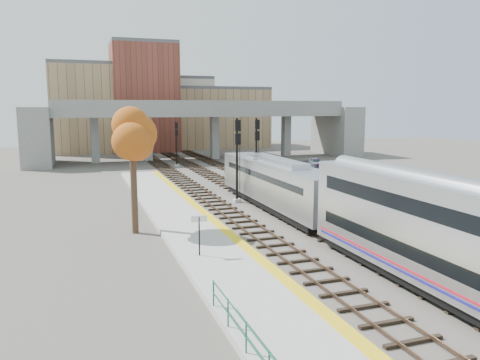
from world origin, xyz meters
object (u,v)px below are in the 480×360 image
object	(u,v)px
signal_mast_far	(176,145)
car_c	(316,162)
signal_mast_mid	(257,154)
car_b	(286,164)
locomotive	(276,183)
car_a	(290,167)
signal_mast_near	(237,160)
tree	(132,137)

from	to	relation	value
signal_mast_far	car_c	size ratio (longest dim) A/B	1.69
signal_mast_mid	car_b	world-z (taller)	signal_mast_mid
locomotive	car_a	bearing A→B (deg)	61.86
signal_mast_mid	signal_mast_far	xyz separation A→B (m)	(-4.10, 21.35, -0.67)
car_a	signal_mast_far	bearing A→B (deg)	123.00
signal_mast_near	car_c	bearing A→B (deg)	47.36
locomotive	car_c	distance (m)	29.70
signal_mast_far	car_c	bearing A→B (deg)	-19.15
tree	car_a	bearing A→B (deg)	46.34
signal_mast_near	car_c	xyz separation A→B (m)	(18.97, 20.60, -3.25)
signal_mast_mid	car_a	size ratio (longest dim) A/B	1.99
car_a	tree	bearing A→B (deg)	-150.64
car_b	locomotive	bearing A→B (deg)	-149.56
signal_mast_far	car_a	distance (m)	16.99
signal_mast_mid	car_c	distance (m)	21.19
tree	car_b	world-z (taller)	tree
signal_mast_near	tree	bearing A→B (deg)	-142.86
signal_mast_mid	car_b	size ratio (longest dim) A/B	1.93
car_b	signal_mast_mid	bearing A→B (deg)	-158.42
signal_mast_near	signal_mast_mid	bearing A→B (deg)	54.92
signal_mast_far	car_b	size ratio (longest dim) A/B	1.67
signal_mast_far	car_a	world-z (taller)	signal_mast_far
tree	car_b	bearing A→B (deg)	48.61
signal_mast_mid	car_c	world-z (taller)	signal_mast_mid
signal_mast_far	signal_mast_near	bearing A→B (deg)	-90.00
signal_mast_mid	tree	world-z (taller)	tree
car_b	car_c	size ratio (longest dim) A/B	1.01
signal_mast_near	car_a	size ratio (longest dim) A/B	2.04
signal_mast_near	tree	world-z (taller)	tree
locomotive	car_b	bearing A→B (deg)	63.35
tree	signal_mast_mid	bearing A→B (deg)	43.61
locomotive	car_a	xyz separation A→B (m)	(10.78, 20.16, -1.61)
tree	car_b	xyz separation A→B (m)	(23.54, 26.70, -5.87)
signal_mast_far	tree	size ratio (longest dim) A/B	0.73
tree	locomotive	bearing A→B (deg)	17.20
locomotive	signal_mast_mid	world-z (taller)	signal_mast_mid
tree	signal_mast_near	bearing A→B (deg)	37.14
signal_mast_mid	tree	size ratio (longest dim) A/B	0.84
car_b	car_c	distance (m)	5.51
signal_mast_near	car_b	world-z (taller)	signal_mast_near
car_a	car_b	distance (m)	2.93
tree	car_b	size ratio (longest dim) A/B	2.30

